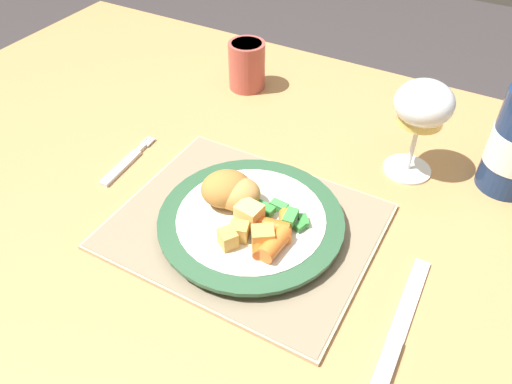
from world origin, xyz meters
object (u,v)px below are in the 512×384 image
Objects in this scene: drinking_cup at (247,64)px; dining_table at (234,236)px; wine_glass at (423,108)px; fork at (125,164)px; dinner_plate at (251,222)px; table_knife at (397,334)px.

dining_table is at bearing -64.10° from drinking_cup.
fork is at bearing -152.48° from wine_glass.
drinking_cup is at bearing 120.69° from dinner_plate.
wine_glass reaches higher than fork.
dining_table is at bearing -139.52° from wine_glass.
table_knife reaches higher than dining_table.
wine_glass reaches higher than dinner_plate.
table_knife is 0.56m from drinking_cup.
dinner_plate is at bearing -40.69° from dining_table.
fork is 0.65× the size of table_knife.
dinner_plate is 0.37m from drinking_cup.
fork is at bearing -172.03° from dining_table.
fork is at bearing -98.89° from drinking_cup.
dinner_plate is 0.28m from wine_glass.
dinner_plate is (0.06, -0.05, 0.11)m from dining_table.
wine_glass is at bearing 104.42° from table_knife.
dining_table is 0.33m from drinking_cup.
drinking_cup is (-0.19, 0.32, 0.03)m from dinner_plate.
wine_glass is at bearing 57.39° from dinner_plate.
fork is 0.30m from drinking_cup.
table_knife is 0.31m from wine_glass.
wine_glass is (0.20, 0.17, 0.20)m from dining_table.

